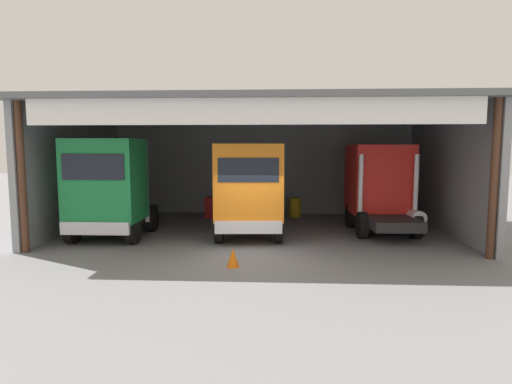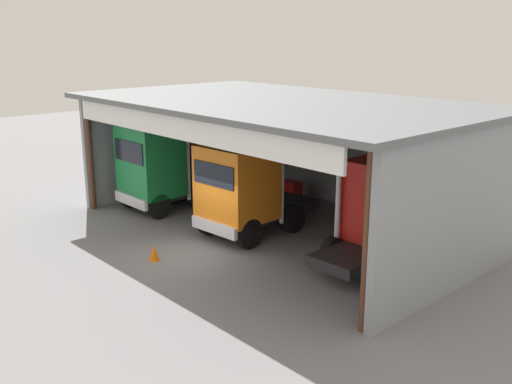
# 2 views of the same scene
# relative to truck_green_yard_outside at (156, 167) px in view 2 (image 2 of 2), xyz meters

# --- Properties ---
(ground_plane) EXTENTS (80.00, 80.00, 0.00)m
(ground_plane) POSITION_rel_truck_green_yard_outside_xyz_m (5.44, -2.21, -1.93)
(ground_plane) COLOR slate
(ground_plane) RESTS_ON ground
(workshop_shed) EXTENTS (16.00, 9.59, 5.13)m
(workshop_shed) POSITION_rel_truck_green_yard_outside_xyz_m (5.44, 3.16, 1.66)
(workshop_shed) COLOR gray
(workshop_shed) RESTS_ON ground
(truck_green_yard_outside) EXTENTS (2.70, 4.64, 3.75)m
(truck_green_yard_outside) POSITION_rel_truck_green_yard_outside_xyz_m (0.00, 0.00, 0.00)
(truck_green_yard_outside) COLOR #197F3D
(truck_green_yard_outside) RESTS_ON ground
(truck_orange_left_bay) EXTENTS (2.80, 5.21, 3.58)m
(truck_orange_left_bay) POSITION_rel_truck_green_yard_outside_xyz_m (5.17, 0.50, -0.07)
(truck_orange_left_bay) COLOR orange
(truck_orange_left_bay) RESTS_ON ground
(truck_red_right_bay) EXTENTS (2.58, 4.71, 3.55)m
(truck_red_right_bay) POSITION_rel_truck_green_yard_outside_xyz_m (10.47, 2.19, -0.04)
(truck_red_right_bay) COLOR red
(truck_red_right_bay) RESTS_ON ground
(oil_drum) EXTENTS (0.58, 0.58, 0.94)m
(oil_drum) POSITION_rel_truck_green_yard_outside_xyz_m (7.13, 5.61, -1.46)
(oil_drum) COLOR gold
(oil_drum) RESTS_ON ground
(tool_cart) EXTENTS (0.90, 0.60, 1.00)m
(tool_cart) POSITION_rel_truck_green_yard_outside_xyz_m (3.16, 5.18, -1.43)
(tool_cart) COLOR red
(tool_cart) RESTS_ON ground
(traffic_cone) EXTENTS (0.36, 0.36, 0.56)m
(traffic_cone) POSITION_rel_truck_green_yard_outside_xyz_m (5.01, -3.41, -1.65)
(traffic_cone) COLOR orange
(traffic_cone) RESTS_ON ground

